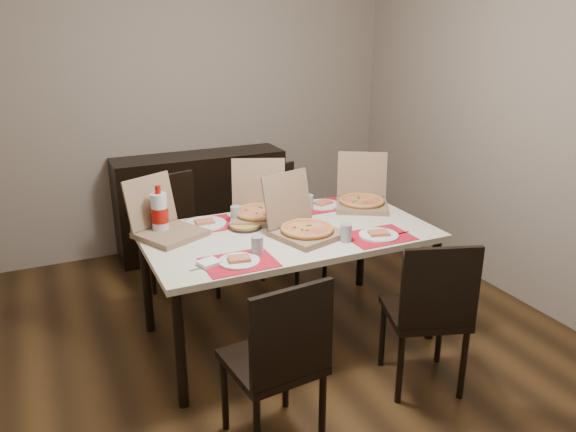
{
  "coord_description": "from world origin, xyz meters",
  "views": [
    {
      "loc": [
        -1.31,
        -2.93,
        2.03
      ],
      "look_at": [
        0.09,
        0.1,
        0.85
      ],
      "focal_mm": 35.0,
      "sensor_mm": 36.0,
      "label": 1
    }
  ],
  "objects_px": {
    "dining_table": "(288,240)",
    "soda_bottle": "(160,214)",
    "chair_far_left": "(178,231)",
    "chair_far_right": "(287,219)",
    "sideboard": "(201,203)",
    "dip_bowl": "(293,221)",
    "pizza_box_center": "(303,227)",
    "chair_near_left": "(279,358)",
    "chair_near_right": "(430,310)"
  },
  "relations": [
    {
      "from": "sideboard",
      "to": "chair_far_left",
      "type": "xyz_separation_m",
      "value": [
        -0.41,
        -0.77,
        0.06
      ]
    },
    {
      "from": "chair_near_left",
      "to": "chair_far_left",
      "type": "height_order",
      "value": "same"
    },
    {
      "from": "chair_far_right",
      "to": "chair_far_left",
      "type": "bearing_deg",
      "value": 173.73
    },
    {
      "from": "sideboard",
      "to": "chair_far_right",
      "type": "xyz_separation_m",
      "value": [
        0.46,
        -0.86,
        0.06
      ]
    },
    {
      "from": "chair_far_right",
      "to": "soda_bottle",
      "type": "bearing_deg",
      "value": -154.62
    },
    {
      "from": "dining_table",
      "to": "pizza_box_center",
      "type": "relative_size",
      "value": 3.61
    },
    {
      "from": "chair_near_left",
      "to": "soda_bottle",
      "type": "relative_size",
      "value": 2.94
    },
    {
      "from": "chair_near_right",
      "to": "pizza_box_center",
      "type": "bearing_deg",
      "value": 118.1
    },
    {
      "from": "dip_bowl",
      "to": "chair_far_left",
      "type": "bearing_deg",
      "value": 126.87
    },
    {
      "from": "sideboard",
      "to": "soda_bottle",
      "type": "relative_size",
      "value": 4.74
    },
    {
      "from": "dip_bowl",
      "to": "chair_near_right",
      "type": "bearing_deg",
      "value": -69.52
    },
    {
      "from": "chair_near_right",
      "to": "chair_far_left",
      "type": "distance_m",
      "value": 2.02
    },
    {
      "from": "chair_near_left",
      "to": "soda_bottle",
      "type": "height_order",
      "value": "soda_bottle"
    },
    {
      "from": "sideboard",
      "to": "dining_table",
      "type": "height_order",
      "value": "sideboard"
    },
    {
      "from": "chair_near_right",
      "to": "chair_far_left",
      "type": "bearing_deg",
      "value": 118.37
    },
    {
      "from": "pizza_box_center",
      "to": "dining_table",
      "type": "bearing_deg",
      "value": 116.15
    },
    {
      "from": "pizza_box_center",
      "to": "chair_far_left",
      "type": "bearing_deg",
      "value": 118.57
    },
    {
      "from": "chair_near_right",
      "to": "pizza_box_center",
      "type": "relative_size",
      "value": 1.87
    },
    {
      "from": "dining_table",
      "to": "soda_bottle",
      "type": "xyz_separation_m",
      "value": [
        -0.75,
        0.28,
        0.2
      ]
    },
    {
      "from": "dining_table",
      "to": "pizza_box_center",
      "type": "bearing_deg",
      "value": -63.85
    },
    {
      "from": "dining_table",
      "to": "soda_bottle",
      "type": "relative_size",
      "value": 5.69
    },
    {
      "from": "sideboard",
      "to": "chair_far_left",
      "type": "bearing_deg",
      "value": -117.97
    },
    {
      "from": "chair_near_left",
      "to": "pizza_box_center",
      "type": "height_order",
      "value": "pizza_box_center"
    },
    {
      "from": "pizza_box_center",
      "to": "dip_bowl",
      "type": "distance_m",
      "value": 0.24
    },
    {
      "from": "chair_near_right",
      "to": "chair_far_right",
      "type": "xyz_separation_m",
      "value": [
        -0.09,
        1.68,
        0.0
      ]
    },
    {
      "from": "sideboard",
      "to": "chair_far_left",
      "type": "relative_size",
      "value": 1.61
    },
    {
      "from": "chair_near_right",
      "to": "dip_bowl",
      "type": "distance_m",
      "value": 1.09
    },
    {
      "from": "chair_far_left",
      "to": "sideboard",
      "type": "bearing_deg",
      "value": 62.03
    },
    {
      "from": "sideboard",
      "to": "pizza_box_center",
      "type": "bearing_deg",
      "value": -85.36
    },
    {
      "from": "chair_far_left",
      "to": "pizza_box_center",
      "type": "bearing_deg",
      "value": -61.43
    },
    {
      "from": "chair_far_left",
      "to": "chair_near_right",
      "type": "bearing_deg",
      "value": -61.63
    },
    {
      "from": "sideboard",
      "to": "chair_near_left",
      "type": "distance_m",
      "value": 2.65
    },
    {
      "from": "chair_far_right",
      "to": "pizza_box_center",
      "type": "bearing_deg",
      "value": -108.66
    },
    {
      "from": "pizza_box_center",
      "to": "chair_far_right",
      "type": "bearing_deg",
      "value": 71.34
    },
    {
      "from": "chair_far_left",
      "to": "dip_bowl",
      "type": "relative_size",
      "value": 7.01
    },
    {
      "from": "dip_bowl",
      "to": "soda_bottle",
      "type": "distance_m",
      "value": 0.86
    },
    {
      "from": "chair_near_left",
      "to": "chair_far_left",
      "type": "relative_size",
      "value": 1.0
    },
    {
      "from": "chair_far_right",
      "to": "dip_bowl",
      "type": "relative_size",
      "value": 7.01
    },
    {
      "from": "chair_near_left",
      "to": "chair_near_right",
      "type": "bearing_deg",
      "value": 4.81
    },
    {
      "from": "sideboard",
      "to": "chair_near_right",
      "type": "distance_m",
      "value": 2.6
    },
    {
      "from": "chair_far_left",
      "to": "chair_far_right",
      "type": "relative_size",
      "value": 1.0
    },
    {
      "from": "chair_near_right",
      "to": "chair_near_left",
      "type": "bearing_deg",
      "value": -175.19
    },
    {
      "from": "chair_near_left",
      "to": "pizza_box_center",
      "type": "distance_m",
      "value": 1.04
    },
    {
      "from": "soda_bottle",
      "to": "chair_far_right",
      "type": "bearing_deg",
      "value": 25.38
    },
    {
      "from": "pizza_box_center",
      "to": "soda_bottle",
      "type": "relative_size",
      "value": 1.57
    },
    {
      "from": "chair_far_right",
      "to": "pizza_box_center",
      "type": "height_order",
      "value": "pizza_box_center"
    },
    {
      "from": "chair_far_left",
      "to": "dining_table",
      "type": "bearing_deg",
      "value": -61.14
    },
    {
      "from": "pizza_box_center",
      "to": "chair_near_right",
      "type": "bearing_deg",
      "value": -61.9
    },
    {
      "from": "sideboard",
      "to": "dining_table",
      "type": "xyz_separation_m",
      "value": [
        0.09,
        -1.68,
        0.23
      ]
    },
    {
      "from": "chair_near_right",
      "to": "chair_far_left",
      "type": "height_order",
      "value": "same"
    }
  ]
}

